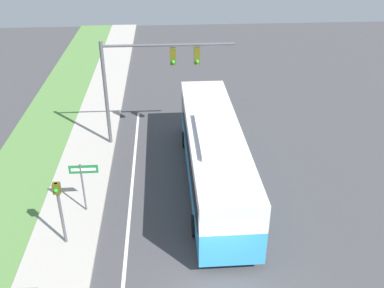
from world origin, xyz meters
TOP-DOWN VIEW (x-y plane):
  - ground_plane at (0.00, 0.00)m, footprint 80.00×80.00m
  - sidewalk at (-6.20, 0.00)m, footprint 2.80×80.00m
  - lane_divider_near at (-3.60, 0.00)m, footprint 0.14×30.00m
  - bus at (0.44, 6.36)m, footprint 2.66×12.34m
  - signal_gantry at (-2.80, 10.84)m, footprint 7.12×0.41m
  - pedestrian_signal at (-6.06, 2.34)m, footprint 0.28×0.34m
  - street_sign at (-5.49, 4.43)m, footprint 1.25×0.08m

SIDE VIEW (x-z plane):
  - ground_plane at x=0.00m, z-range 0.00..0.00m
  - lane_divider_near at x=-3.60m, z-range 0.00..0.01m
  - sidewalk at x=-6.20m, z-range 0.00..0.12m
  - street_sign at x=-5.49m, z-range 0.50..3.01m
  - bus at x=0.44m, z-range 0.18..3.51m
  - pedestrian_signal at x=-6.06m, z-range 0.54..3.52m
  - signal_gantry at x=-2.80m, z-range 1.36..7.40m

